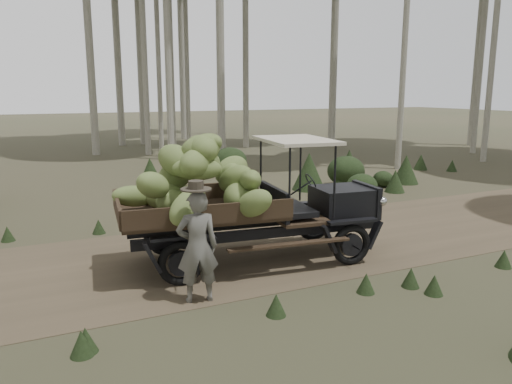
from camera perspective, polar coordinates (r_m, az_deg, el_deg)
ground at (r=9.13m, az=-2.70°, el=-6.94°), size 120.00×120.00×0.00m
dirt_track at (r=9.13m, az=-2.70°, el=-6.92°), size 70.00×4.00×0.01m
banana_truck at (r=8.21m, az=-3.65°, el=0.55°), size 4.71×2.45×2.31m
farmer at (r=6.91m, az=-6.72°, el=-6.10°), size 0.63×0.49×1.71m
undergrowth at (r=9.44m, az=-2.33°, el=-3.09°), size 20.48×20.58×1.36m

